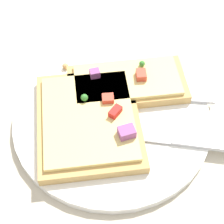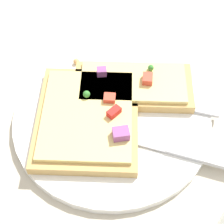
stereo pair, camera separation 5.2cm
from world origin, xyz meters
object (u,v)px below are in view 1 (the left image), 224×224
at_px(fork, 130,95).
at_px(pizza_slice_main, 89,119).
at_px(knife, 164,139).
at_px(plate, 112,119).
at_px(pizza_slice_corner, 127,83).

relative_size(fork, pizza_slice_main, 1.01).
bearing_deg(pizza_slice_main, knife, 68.00).
bearing_deg(fork, pizza_slice_main, 44.91).
bearing_deg(fork, plate, 59.15).
relative_size(plate, pizza_slice_corner, 1.47).
height_order(plate, pizza_slice_corner, pizza_slice_corner).
bearing_deg(pizza_slice_main, pizza_slice_corner, 133.27).
bearing_deg(pizza_slice_corner, knife, 109.81).
distance_m(plate, pizza_slice_main, 0.04).
distance_m(plate, pizza_slice_corner, 0.06).
xyz_separation_m(plate, knife, (-0.06, -0.05, 0.01)).
relative_size(plate, fork, 1.36).
xyz_separation_m(fork, pizza_slice_corner, (0.02, -0.00, 0.01)).
relative_size(plate, pizza_slice_main, 1.38).
bearing_deg(fork, knife, 125.66).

